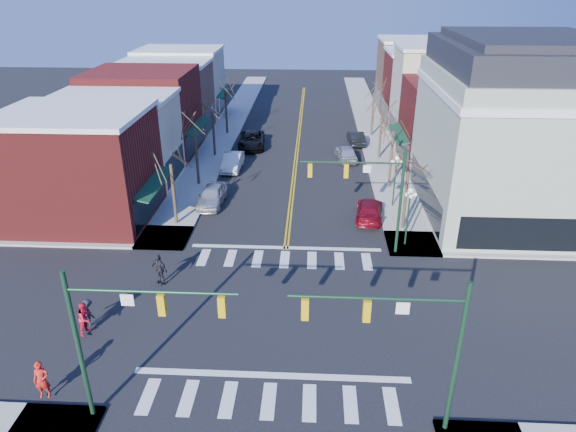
# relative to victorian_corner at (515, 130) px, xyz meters

# --- Properties ---
(ground) EXTENTS (160.00, 160.00, 0.00)m
(ground) POSITION_rel_victorian_corner_xyz_m (-16.50, -14.50, -6.66)
(ground) COLOR black
(ground) RESTS_ON ground
(sidewalk_left) EXTENTS (3.50, 70.00, 0.15)m
(sidewalk_left) POSITION_rel_victorian_corner_xyz_m (-25.25, 5.50, -6.58)
(sidewalk_left) COLOR #9E9B93
(sidewalk_left) RESTS_ON ground
(sidewalk_right) EXTENTS (3.50, 70.00, 0.15)m
(sidewalk_right) POSITION_rel_victorian_corner_xyz_m (-7.75, 5.50, -6.58)
(sidewalk_right) COLOR #9E9B93
(sidewalk_right) RESTS_ON ground
(bldg_left_brick_a) EXTENTS (10.00, 8.50, 8.00)m
(bldg_left_brick_a) POSITION_rel_victorian_corner_xyz_m (-32.00, -2.75, -2.66)
(bldg_left_brick_a) COLOR maroon
(bldg_left_brick_a) RESTS_ON ground
(bldg_left_stucco_a) EXTENTS (10.00, 7.00, 7.50)m
(bldg_left_stucco_a) POSITION_rel_victorian_corner_xyz_m (-32.00, 5.00, -2.91)
(bldg_left_stucco_a) COLOR beige
(bldg_left_stucco_a) RESTS_ON ground
(bldg_left_brick_b) EXTENTS (10.00, 9.00, 8.50)m
(bldg_left_brick_b) POSITION_rel_victorian_corner_xyz_m (-32.00, 13.00, -2.41)
(bldg_left_brick_b) COLOR maroon
(bldg_left_brick_b) RESTS_ON ground
(bldg_left_tan) EXTENTS (10.00, 7.50, 7.80)m
(bldg_left_tan) POSITION_rel_victorian_corner_xyz_m (-32.00, 21.25, -2.76)
(bldg_left_tan) COLOR #855F49
(bldg_left_tan) RESTS_ON ground
(bldg_left_stucco_b) EXTENTS (10.00, 8.00, 8.20)m
(bldg_left_stucco_b) POSITION_rel_victorian_corner_xyz_m (-32.00, 29.00, -2.56)
(bldg_left_stucco_b) COLOR beige
(bldg_left_stucco_b) RESTS_ON ground
(bldg_right_brick_a) EXTENTS (10.00, 8.50, 8.00)m
(bldg_right_brick_a) POSITION_rel_victorian_corner_xyz_m (-1.00, 11.25, -2.66)
(bldg_right_brick_a) COLOR maroon
(bldg_right_brick_a) RESTS_ON ground
(bldg_right_stucco) EXTENTS (10.00, 7.00, 10.00)m
(bldg_right_stucco) POSITION_rel_victorian_corner_xyz_m (-1.00, 19.00, -1.66)
(bldg_right_stucco) COLOR beige
(bldg_right_stucco) RESTS_ON ground
(bldg_right_brick_b) EXTENTS (10.00, 8.00, 8.50)m
(bldg_right_brick_b) POSITION_rel_victorian_corner_xyz_m (-1.00, 26.50, -2.41)
(bldg_right_brick_b) COLOR maroon
(bldg_right_brick_b) RESTS_ON ground
(bldg_right_tan) EXTENTS (10.00, 8.00, 9.00)m
(bldg_right_tan) POSITION_rel_victorian_corner_xyz_m (-1.00, 34.50, -2.16)
(bldg_right_tan) COLOR #855F49
(bldg_right_tan) RESTS_ON ground
(victorian_corner) EXTENTS (12.25, 14.25, 13.30)m
(victorian_corner) POSITION_rel_victorian_corner_xyz_m (0.00, 0.00, 0.00)
(victorian_corner) COLOR #9FAB94
(victorian_corner) RESTS_ON ground
(traffic_mast_near_left) EXTENTS (6.60, 0.28, 7.20)m
(traffic_mast_near_left) POSITION_rel_victorian_corner_xyz_m (-22.05, -21.90, -1.95)
(traffic_mast_near_left) COLOR #14331E
(traffic_mast_near_left) RESTS_ON ground
(traffic_mast_near_right) EXTENTS (6.60, 0.28, 7.20)m
(traffic_mast_near_right) POSITION_rel_victorian_corner_xyz_m (-10.95, -21.90, -1.95)
(traffic_mast_near_right) COLOR #14331E
(traffic_mast_near_right) RESTS_ON ground
(traffic_mast_far_right) EXTENTS (6.60, 0.28, 7.20)m
(traffic_mast_far_right) POSITION_rel_victorian_corner_xyz_m (-10.95, -7.10, -1.95)
(traffic_mast_far_right) COLOR #14331E
(traffic_mast_far_right) RESTS_ON ground
(lamppost_corner) EXTENTS (0.36, 0.36, 4.33)m
(lamppost_corner) POSITION_rel_victorian_corner_xyz_m (-8.30, -6.00, -3.70)
(lamppost_corner) COLOR #14331E
(lamppost_corner) RESTS_ON ground
(lamppost_midblock) EXTENTS (0.36, 0.36, 4.33)m
(lamppost_midblock) POSITION_rel_victorian_corner_xyz_m (-8.30, 0.50, -3.70)
(lamppost_midblock) COLOR #14331E
(lamppost_midblock) RESTS_ON ground
(tree_left_a) EXTENTS (0.24, 0.24, 4.76)m
(tree_left_a) POSITION_rel_victorian_corner_xyz_m (-24.90, -3.50, -4.28)
(tree_left_a) COLOR #382B21
(tree_left_a) RESTS_ON ground
(tree_left_b) EXTENTS (0.24, 0.24, 5.04)m
(tree_left_b) POSITION_rel_victorian_corner_xyz_m (-24.90, 4.50, -4.14)
(tree_left_b) COLOR #382B21
(tree_left_b) RESTS_ON ground
(tree_left_c) EXTENTS (0.24, 0.24, 4.55)m
(tree_left_c) POSITION_rel_victorian_corner_xyz_m (-24.90, 12.50, -4.38)
(tree_left_c) COLOR #382B21
(tree_left_c) RESTS_ON ground
(tree_left_d) EXTENTS (0.24, 0.24, 4.90)m
(tree_left_d) POSITION_rel_victorian_corner_xyz_m (-24.90, 20.50, -4.21)
(tree_left_d) COLOR #382B21
(tree_left_d) RESTS_ON ground
(tree_right_a) EXTENTS (0.24, 0.24, 4.62)m
(tree_right_a) POSITION_rel_victorian_corner_xyz_m (-8.10, -3.50, -4.35)
(tree_right_a) COLOR #382B21
(tree_right_a) RESTS_ON ground
(tree_right_b) EXTENTS (0.24, 0.24, 5.18)m
(tree_right_b) POSITION_rel_victorian_corner_xyz_m (-8.10, 4.50, -4.07)
(tree_right_b) COLOR #382B21
(tree_right_b) RESTS_ON ground
(tree_right_c) EXTENTS (0.24, 0.24, 4.83)m
(tree_right_c) POSITION_rel_victorian_corner_xyz_m (-8.10, 12.50, -4.24)
(tree_right_c) COLOR #382B21
(tree_right_c) RESTS_ON ground
(tree_right_d) EXTENTS (0.24, 0.24, 4.97)m
(tree_right_d) POSITION_rel_victorian_corner_xyz_m (-8.10, 20.50, -4.17)
(tree_right_d) COLOR #382B21
(tree_right_d) RESTS_ON ground
(car_left_near) EXTENTS (2.06, 4.76, 1.60)m
(car_left_near) POSITION_rel_victorian_corner_xyz_m (-22.90, 0.28, -5.86)
(car_left_near) COLOR silver
(car_left_near) RESTS_ON ground
(car_left_mid) EXTENTS (1.72, 4.68, 1.53)m
(car_left_mid) POSITION_rel_victorian_corner_xyz_m (-22.47, 8.66, -5.89)
(car_left_mid) COLOR white
(car_left_mid) RESTS_ON ground
(car_left_far) EXTENTS (3.07, 5.98, 1.61)m
(car_left_far) POSITION_rel_victorian_corner_xyz_m (-21.44, 15.63, -5.85)
(car_left_far) COLOR black
(car_left_far) RESTS_ON ground
(car_right_near) EXTENTS (2.56, 5.01, 1.39)m
(car_right_near) POSITION_rel_victorian_corner_xyz_m (-10.38, -1.70, -5.96)
(car_right_near) COLOR maroon
(car_right_near) RESTS_ON ground
(car_right_mid) EXTENTS (2.32, 4.71, 1.55)m
(car_right_mid) POSITION_rel_victorian_corner_xyz_m (-11.47, 11.87, -5.88)
(car_right_mid) COLOR silver
(car_right_mid) RESTS_ON ground
(car_right_far) EXTENTS (1.87, 4.50, 1.45)m
(car_right_far) POSITION_rel_victorian_corner_xyz_m (-10.10, 17.25, -5.93)
(car_right_far) COLOR black
(car_right_far) RESTS_ON ground
(pedestrian_red_a) EXTENTS (0.74, 0.54, 1.88)m
(pedestrian_red_a) POSITION_rel_victorian_corner_xyz_m (-26.36, -21.07, -5.57)
(pedestrian_red_a) COLOR red
(pedestrian_red_a) RESTS_ON sidewalk_left
(pedestrian_red_b) EXTENTS (0.90, 1.05, 1.85)m
(pedestrian_red_b) POSITION_rel_victorian_corner_xyz_m (-26.27, -16.61, -5.58)
(pedestrian_red_b) COLOR red
(pedestrian_red_b) RESTS_ON sidewalk_left
(pedestrian_dark_a) EXTENTS (1.24, 0.96, 1.96)m
(pedestrian_dark_a) POSITION_rel_victorian_corner_xyz_m (-23.80, -11.75, -5.53)
(pedestrian_dark_a) COLOR black
(pedestrian_dark_a) RESTS_ON sidewalk_left
(pedestrian_dark_b) EXTENTS (1.16, 1.02, 1.55)m
(pedestrian_dark_b) POSITION_rel_victorian_corner_xyz_m (-26.43, -15.95, -5.73)
(pedestrian_dark_b) COLOR #212229
(pedestrian_dark_b) RESTS_ON sidewalk_left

